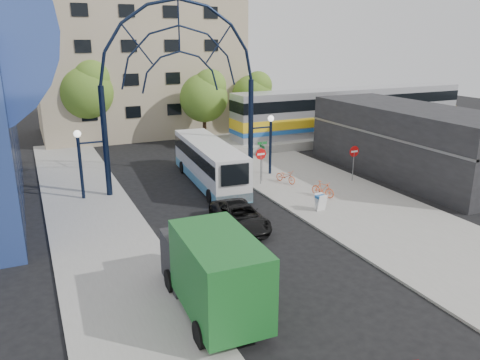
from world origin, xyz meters
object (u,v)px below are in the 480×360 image
sandwich_board (321,200)px  bike_near_a (286,176)px  gateway_arch (180,57)px  train_car (352,110)px  do_not_enter_sign (354,155)px  tree_north_b (87,89)px  tree_north_c (254,93)px  stop_sign (261,157)px  tree_north_a (205,95)px  bike_near_b (323,189)px  green_truck (211,270)px  street_name_sign (262,153)px  city_bus (209,162)px  black_suv (240,216)px

sandwich_board → bike_near_a: (0.91, 5.55, -0.17)m
gateway_arch → train_car: bearing=21.8°
do_not_enter_sign → tree_north_b: tree_north_b is taller
gateway_arch → do_not_enter_sign: gateway_arch is taller
tree_north_c → bike_near_a: size_ratio=3.80×
stop_sign → sandwich_board: stop_sign is taller
tree_north_a → bike_near_b: tree_north_a is taller
tree_north_b → green_truck: 30.92m
street_name_sign → train_car: 17.55m
tree_north_c → city_bus: size_ratio=0.61×
do_not_enter_sign → tree_north_a: 16.86m
black_suv → bike_near_b: black_suv is taller
city_bus → black_suv: bearing=-95.5°
sandwich_board → tree_north_a: size_ratio=0.14×
sandwich_board → tree_north_a: (0.52, 19.95, 3.86)m
tree_north_a → tree_north_c: tree_north_a is taller
tree_north_b → city_bus: 17.37m
bike_near_b → city_bus: bearing=109.9°
stop_sign → street_name_sign: size_ratio=0.89×
tree_north_b → black_suv: (4.26, -24.10, -4.61)m
train_car → city_bus: train_car is taller
gateway_arch → street_name_sign: size_ratio=4.87×
city_bus → green_truck: bearing=-106.5°
tree_north_a → stop_sign: bearing=-95.4°
train_car → do_not_enter_sign: bearing=-126.9°
train_car → black_suv: bearing=-140.5°
tree_north_a → bike_near_a: tree_north_a is taller
sandwich_board → tree_north_c: 23.17m
tree_north_c → bike_near_b: (-4.97, -19.93, -3.66)m
stop_sign → tree_north_a: tree_north_a is taller
do_not_enter_sign → train_car: train_car is taller
sandwich_board → tree_north_b: bearing=111.6°
do_not_enter_sign → street_name_sign: (-5.80, 2.60, 0.15)m
tree_north_c → bike_near_b: tree_north_c is taller
do_not_enter_sign → stop_sign: bearing=162.1°
gateway_arch → black_suv: (0.38, -8.17, -7.90)m
gateway_arch → tree_north_a: gateway_arch is taller
green_truck → black_suv: bearing=59.5°
street_name_sign → black_suv: 8.44m
tree_north_a → tree_north_c: bearing=18.4°
tree_north_b → black_suv: 24.90m
gateway_arch → bike_near_a: size_ratio=7.98×
city_bus → bike_near_a: bearing=-22.7°
city_bus → black_suv: size_ratio=2.27×
stop_sign → city_bus: bearing=147.1°
tree_north_c → gateway_arch: bearing=-131.0°
stop_sign → green_truck: size_ratio=0.39×
gateway_arch → street_name_sign: bearing=-15.1°
gateway_arch → city_bus: gateway_arch is taller
tree_north_a → bike_near_b: size_ratio=4.26×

